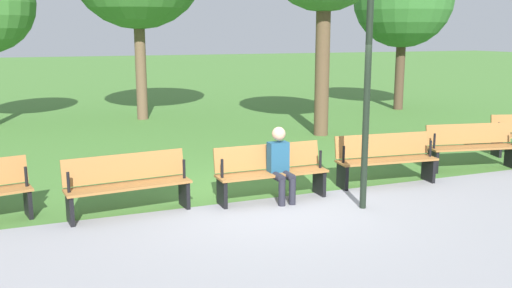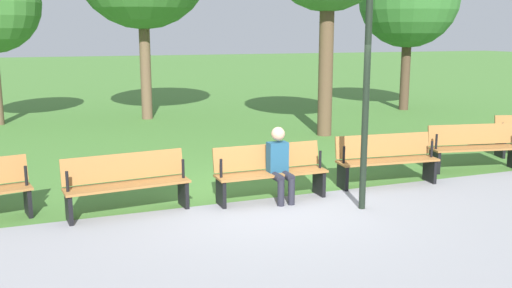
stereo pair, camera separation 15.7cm
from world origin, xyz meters
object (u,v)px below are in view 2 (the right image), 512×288
object	(u,v)px
bench_3	(386,158)
bench_4	(270,171)
bench_5	(127,182)
lamp_post	(368,44)
bench_2	(474,146)
person_seated	(280,162)

from	to	relation	value
bench_3	bench_4	xyz separation A→B (m)	(2.28, 0.11, 0.00)
bench_5	lamp_post	distance (m)	4.12
bench_2	lamp_post	bearing A→B (deg)	33.27
bench_4	lamp_post	distance (m)	2.53
bench_3	lamp_post	size ratio (longest dim) A/B	0.53
person_seated	lamp_post	distance (m)	2.30
bench_3	person_seated	distance (m)	2.19
bench_3	bench_4	size ratio (longest dim) A/B	1.02
bench_2	person_seated	xyz separation A→B (m)	(4.43, 0.57, 0.16)
lamp_post	bench_4	bearing A→B (deg)	-40.76
bench_2	bench_5	world-z (taller)	same
bench_2	bench_5	distance (m)	6.82
bench_2	bench_4	distance (m)	4.56
bench_2	bench_4	size ratio (longest dim) A/B	1.03
bench_5	bench_3	bearing A→B (deg)	174.59
lamp_post	bench_5	bearing A→B (deg)	-17.64
bench_4	lamp_post	xyz separation A→B (m)	(-1.14, 0.98, 2.04)
bench_3	person_seated	bearing A→B (deg)	11.99
bench_3	lamp_post	distance (m)	2.58
bench_3	bench_5	bearing A→B (deg)	5.41
bench_2	lamp_post	distance (m)	4.21
bench_2	bench_4	xyz separation A→B (m)	(4.54, 0.43, 0.00)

